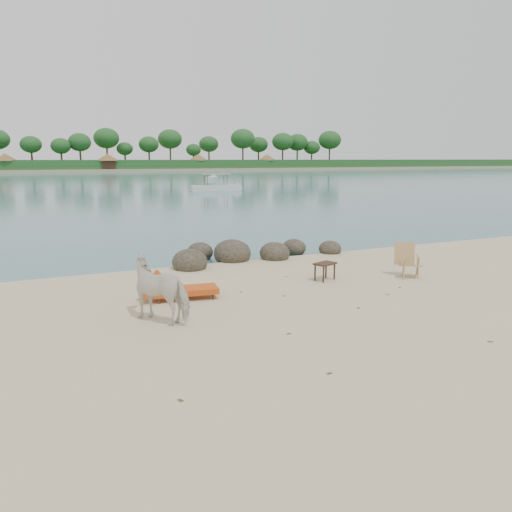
{
  "coord_description": "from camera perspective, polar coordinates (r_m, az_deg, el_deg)",
  "views": [
    {
      "loc": [
        -5.29,
        -9.04,
        3.37
      ],
      "look_at": [
        -0.23,
        2.0,
        1.0
      ],
      "focal_mm": 35.0,
      "sensor_mm": 36.0,
      "label": 1
    }
  ],
  "objects": [
    {
      "name": "deck_chair",
      "position": [
        14.92,
        17.3,
        -0.61
      ],
      "size": [
        0.9,
        0.92,
        0.97
      ],
      "primitive_type": null,
      "rotation": [
        0.0,
        0.0,
        -0.62
      ],
      "color": "#A88554",
      "rests_on": "ground"
    },
    {
      "name": "far_shore",
      "position": [
        179.15,
        -23.23,
        9.09
      ],
      "size": [
        420.0,
        90.0,
        1.4
      ],
      "primitive_type": "cube",
      "color": "tan",
      "rests_on": "ground"
    },
    {
      "name": "boulders",
      "position": [
        16.93,
        -1.56,
        0.18
      ],
      "size": [
        6.34,
        2.85,
        0.93
      ],
      "rotation": [
        0.0,
        0.0,
        0.42
      ],
      "color": "#312B20",
      "rests_on": "ground"
    },
    {
      "name": "water",
      "position": [
        99.24,
        -21.79,
        8.32
      ],
      "size": [
        400.0,
        400.0,
        0.0
      ],
      "primitive_type": "plane",
      "color": "#36676C",
      "rests_on": "ground"
    },
    {
      "name": "lounge_chair",
      "position": [
        12.23,
        -8.15,
        -3.62
      ],
      "size": [
        2.06,
        0.98,
        0.6
      ],
      "primitive_type": null,
      "rotation": [
        0.0,
        0.0,
        -0.15
      ],
      "color": "red",
      "rests_on": "ground"
    },
    {
      "name": "boat_mid",
      "position": [
        54.59,
        -4.62,
        9.04
      ],
      "size": [
        6.2,
        1.82,
        2.98
      ],
      "primitive_type": null,
      "rotation": [
        0.0,
        0.0,
        -0.07
      ],
      "color": "silver",
      "rests_on": "water"
    },
    {
      "name": "boat_far",
      "position": [
        82.68,
        -5.07,
        8.9
      ],
      "size": [
        3.81,
        5.59,
        0.66
      ],
      "primitive_type": null,
      "rotation": [
        0.0,
        0.0,
        1.08
      ],
      "color": "silver",
      "rests_on": "water"
    },
    {
      "name": "dead_leaves",
      "position": [
        11.28,
        7.95,
        -6.43
      ],
      "size": [
        7.96,
        6.32,
        0.0
      ],
      "color": "brown",
      "rests_on": "ground"
    },
    {
      "name": "side_table",
      "position": [
        14.08,
        7.86,
        -1.89
      ],
      "size": [
        0.71,
        0.58,
        0.49
      ],
      "primitive_type": null,
      "rotation": [
        0.0,
        0.0,
        0.34
      ],
      "color": "#311C13",
      "rests_on": "ground"
    },
    {
      "name": "far_scenery",
      "position": [
        145.84,
        -22.91,
        10.1
      ],
      "size": [
        420.0,
        18.0,
        9.5
      ],
      "color": "#1E4C1E",
      "rests_on": "ground"
    },
    {
      "name": "cow",
      "position": [
        10.67,
        -10.62,
        -3.76
      ],
      "size": [
        1.55,
        1.73,
        1.36
      ],
      "primitive_type": "imported",
      "rotation": [
        0.0,
        0.0,
        3.78
      ],
      "color": "silver",
      "rests_on": "ground"
    }
  ]
}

